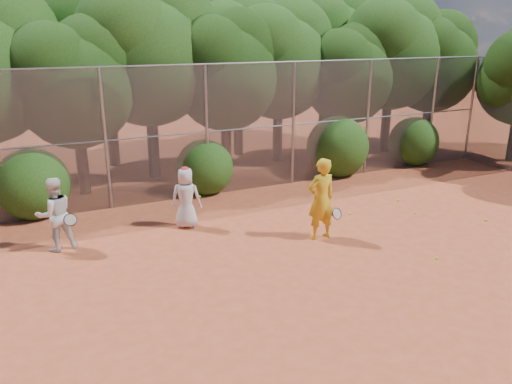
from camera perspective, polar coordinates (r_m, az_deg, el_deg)
ground at (r=11.27m, az=10.18°, el=-8.21°), size 80.00×80.00×0.00m
fence_back at (r=15.61m, az=-2.57°, el=7.33°), size 20.05×0.09×4.03m
tree_2 at (r=16.13m, az=-20.00°, el=12.14°), size 3.99×3.47×5.47m
tree_3 at (r=17.50m, az=-12.18°, el=15.83°), size 4.89×4.26×6.70m
tree_4 at (r=17.71m, az=-3.47°, el=14.13°), size 4.19×3.64×5.73m
tree_5 at (r=19.47m, az=2.70°, el=15.33°), size 4.51×3.92×6.17m
tree_6 at (r=19.96m, az=10.59°, el=13.45°), size 3.86×3.36×5.29m
tree_7 at (r=21.94m, az=15.31°, el=15.64°), size 4.77×4.14×6.53m
tree_8 at (r=23.07m, az=19.63°, el=14.17°), size 4.25×3.70×5.82m
tree_10 at (r=19.46m, az=-16.78°, el=16.34°), size 5.15×4.48×7.06m
tree_11 at (r=20.48m, az=-2.04°, el=15.79°), size 4.64×4.03×6.35m
tree_12 at (r=23.14m, az=8.09°, el=16.73°), size 5.02×4.37×6.88m
bush_0 at (r=14.98m, az=-24.21°, el=1.17°), size 2.00×2.00×2.00m
bush_1 at (r=15.83m, az=-5.88°, el=3.13°), size 1.80×1.80×1.80m
bush_2 at (r=18.00m, az=9.32°, el=5.44°), size 2.20×2.20×2.20m
bush_3 at (r=20.19m, az=17.59°, el=5.74°), size 1.90×1.90×1.90m
player_yellow at (r=12.22m, az=7.45°, el=-0.80°), size 0.90×0.57×2.04m
player_teen at (r=13.02m, az=-8.00°, el=-0.62°), size 0.94×0.85×1.63m
player_white at (r=12.42m, az=-21.99°, el=-2.39°), size 0.97×0.82×1.75m
ball_0 at (r=14.74m, az=17.77°, el=-2.30°), size 0.07×0.07×0.07m
ball_1 at (r=14.24m, az=10.66°, el=-2.44°), size 0.07×0.07×0.07m
ball_2 at (r=12.04m, az=19.96°, el=-7.11°), size 0.07×0.07×0.07m
ball_3 at (r=14.90m, az=24.78°, el=-2.91°), size 0.07×0.07×0.07m
ball_4 at (r=15.69m, az=15.91°, el=-0.91°), size 0.07×0.07×0.07m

